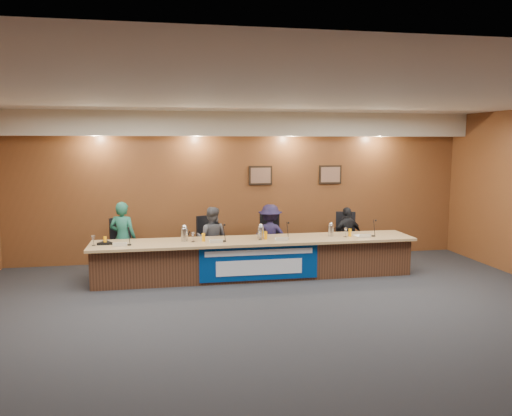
# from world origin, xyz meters

# --- Properties ---
(floor) EXTENTS (10.00, 10.00, 0.00)m
(floor) POSITION_xyz_m (0.00, 0.00, 0.00)
(floor) COLOR black
(floor) RESTS_ON ground
(ceiling) EXTENTS (10.00, 8.00, 0.04)m
(ceiling) POSITION_xyz_m (0.00, 0.00, 3.20)
(ceiling) COLOR silver
(ceiling) RESTS_ON wall_back
(wall_back) EXTENTS (10.00, 0.04, 3.20)m
(wall_back) POSITION_xyz_m (0.00, 4.00, 1.60)
(wall_back) COLOR brown
(wall_back) RESTS_ON floor
(soffit) EXTENTS (10.00, 0.50, 0.50)m
(soffit) POSITION_xyz_m (0.00, 3.75, 2.95)
(soffit) COLOR beige
(soffit) RESTS_ON wall_back
(dais_body) EXTENTS (6.00, 0.80, 0.70)m
(dais_body) POSITION_xyz_m (0.00, 2.40, 0.35)
(dais_body) COLOR #472919
(dais_body) RESTS_ON floor
(dais_top) EXTENTS (6.10, 0.95, 0.05)m
(dais_top) POSITION_xyz_m (0.00, 2.35, 0.72)
(dais_top) COLOR #A58152
(dais_top) RESTS_ON dais_body
(banner) EXTENTS (2.20, 0.02, 0.65)m
(banner) POSITION_xyz_m (0.00, 1.99, 0.38)
(banner) COLOR navy
(banner) RESTS_ON dais_body
(banner_text_upper) EXTENTS (2.00, 0.01, 0.10)m
(banner_text_upper) POSITION_xyz_m (0.00, 1.97, 0.58)
(banner_text_upper) COLOR silver
(banner_text_upper) RESTS_ON banner
(banner_text_lower) EXTENTS (1.60, 0.01, 0.28)m
(banner_text_lower) POSITION_xyz_m (0.00, 1.97, 0.30)
(banner_text_lower) COLOR silver
(banner_text_lower) RESTS_ON banner
(wall_photo_left) EXTENTS (0.52, 0.04, 0.42)m
(wall_photo_left) POSITION_xyz_m (0.40, 3.97, 1.85)
(wall_photo_left) COLOR black
(wall_photo_left) RESTS_ON wall_back
(wall_photo_right) EXTENTS (0.52, 0.04, 0.42)m
(wall_photo_right) POSITION_xyz_m (2.00, 3.97, 1.85)
(wall_photo_right) COLOR black
(wall_photo_right) RESTS_ON wall_back
(panelist_a) EXTENTS (0.60, 0.48, 1.43)m
(panelist_a) POSITION_xyz_m (-2.51, 3.12, 0.72)
(panelist_a) COLOR #1C5B46
(panelist_a) RESTS_ON floor
(panelist_b) EXTENTS (0.73, 0.64, 1.29)m
(panelist_b) POSITION_xyz_m (-0.77, 3.12, 0.64)
(panelist_b) COLOR #49484D
(panelist_b) RESTS_ON floor
(panelist_c) EXTENTS (0.94, 0.67, 1.31)m
(panelist_c) POSITION_xyz_m (0.44, 3.12, 0.65)
(panelist_c) COLOR #1B1532
(panelist_c) RESTS_ON floor
(panelist_d) EXTENTS (0.76, 0.46, 1.22)m
(panelist_d) POSITION_xyz_m (2.11, 3.12, 0.61)
(panelist_d) COLOR black
(panelist_d) RESTS_ON floor
(office_chair_a) EXTENTS (0.61, 0.61, 0.08)m
(office_chair_a) POSITION_xyz_m (-2.51, 3.22, 0.48)
(office_chair_a) COLOR black
(office_chair_a) RESTS_ON floor
(office_chair_b) EXTENTS (0.63, 0.63, 0.08)m
(office_chair_b) POSITION_xyz_m (-0.77, 3.22, 0.48)
(office_chair_b) COLOR black
(office_chair_b) RESTS_ON floor
(office_chair_c) EXTENTS (0.58, 0.58, 0.08)m
(office_chair_c) POSITION_xyz_m (0.44, 3.22, 0.48)
(office_chair_c) COLOR black
(office_chair_c) RESTS_ON floor
(office_chair_d) EXTENTS (0.61, 0.61, 0.08)m
(office_chair_d) POSITION_xyz_m (2.11, 3.22, 0.48)
(office_chair_d) COLOR black
(office_chair_d) RESTS_ON floor
(nameplate_a) EXTENTS (0.24, 0.08, 0.10)m
(nameplate_a) POSITION_xyz_m (-2.48, 2.13, 0.80)
(nameplate_a) COLOR white
(nameplate_a) RESTS_ON dais_top
(microphone_a) EXTENTS (0.07, 0.07, 0.02)m
(microphone_a) POSITION_xyz_m (-2.32, 2.21, 0.76)
(microphone_a) COLOR black
(microphone_a) RESTS_ON dais_top
(juice_glass_a) EXTENTS (0.06, 0.06, 0.15)m
(juice_glass_a) POSITION_xyz_m (-2.75, 2.34, 0.82)
(juice_glass_a) COLOR #FF9D08
(juice_glass_a) RESTS_ON dais_top
(water_glass_a) EXTENTS (0.08, 0.08, 0.18)m
(water_glass_a) POSITION_xyz_m (-2.94, 2.29, 0.84)
(water_glass_a) COLOR silver
(water_glass_a) RESTS_ON dais_top
(nameplate_b) EXTENTS (0.24, 0.08, 0.10)m
(nameplate_b) POSITION_xyz_m (-0.77, 2.11, 0.80)
(nameplate_b) COLOR white
(nameplate_b) RESTS_ON dais_top
(microphone_b) EXTENTS (0.07, 0.07, 0.02)m
(microphone_b) POSITION_xyz_m (-0.62, 2.24, 0.76)
(microphone_b) COLOR black
(microphone_b) RESTS_ON dais_top
(juice_glass_b) EXTENTS (0.06, 0.06, 0.15)m
(juice_glass_b) POSITION_xyz_m (-0.99, 2.33, 0.82)
(juice_glass_b) COLOR #FF9D08
(juice_glass_b) RESTS_ON dais_top
(water_glass_b) EXTENTS (0.08, 0.08, 0.18)m
(water_glass_b) POSITION_xyz_m (-1.18, 2.31, 0.84)
(water_glass_b) COLOR silver
(water_glass_b) RESTS_ON dais_top
(nameplate_c) EXTENTS (0.24, 0.08, 0.10)m
(nameplate_c) POSITION_xyz_m (0.46, 2.10, 0.80)
(nameplate_c) COLOR white
(nameplate_c) RESTS_ON dais_top
(microphone_c) EXTENTS (0.07, 0.07, 0.02)m
(microphone_c) POSITION_xyz_m (0.58, 2.25, 0.76)
(microphone_c) COLOR black
(microphone_c) RESTS_ON dais_top
(juice_glass_c) EXTENTS (0.06, 0.06, 0.15)m
(juice_glass_c) POSITION_xyz_m (0.18, 2.32, 0.82)
(juice_glass_c) COLOR #FF9D08
(juice_glass_c) RESTS_ON dais_top
(water_glass_c) EXTENTS (0.08, 0.08, 0.18)m
(water_glass_c) POSITION_xyz_m (0.07, 2.28, 0.84)
(water_glass_c) COLOR silver
(water_glass_c) RESTS_ON dais_top
(nameplate_d) EXTENTS (0.24, 0.08, 0.10)m
(nameplate_d) POSITION_xyz_m (2.09, 2.12, 0.80)
(nameplate_d) COLOR white
(nameplate_d) RESTS_ON dais_top
(microphone_d) EXTENTS (0.07, 0.07, 0.02)m
(microphone_d) POSITION_xyz_m (2.31, 2.22, 0.76)
(microphone_d) COLOR black
(microphone_d) RESTS_ON dais_top
(juice_glass_d) EXTENTS (0.06, 0.06, 0.15)m
(juice_glass_d) POSITION_xyz_m (1.86, 2.31, 0.82)
(juice_glass_d) COLOR #FF9D08
(juice_glass_d) RESTS_ON dais_top
(water_glass_d) EXTENTS (0.08, 0.08, 0.18)m
(water_glass_d) POSITION_xyz_m (1.75, 2.27, 0.84)
(water_glass_d) COLOR silver
(water_glass_d) RESTS_ON dais_top
(carafe_left) EXTENTS (0.13, 0.13, 0.24)m
(carafe_left) POSITION_xyz_m (-1.34, 2.40, 0.87)
(carafe_left) COLOR silver
(carafe_left) RESTS_ON dais_top
(carafe_mid) EXTENTS (0.12, 0.12, 0.22)m
(carafe_mid) POSITION_xyz_m (0.10, 2.41, 0.86)
(carafe_mid) COLOR silver
(carafe_mid) RESTS_ON dais_top
(carafe_right) EXTENTS (0.11, 0.11, 0.22)m
(carafe_right) POSITION_xyz_m (1.50, 2.39, 0.86)
(carafe_right) COLOR silver
(carafe_right) RESTS_ON dais_top
(speakerphone) EXTENTS (0.32, 0.32, 0.05)m
(speakerphone) POSITION_xyz_m (-2.75, 2.37, 0.78)
(speakerphone) COLOR black
(speakerphone) RESTS_ON dais_top
(paper_stack) EXTENTS (0.26, 0.33, 0.01)m
(paper_stack) POSITION_xyz_m (2.10, 2.30, 0.75)
(paper_stack) COLOR white
(paper_stack) RESTS_ON dais_top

